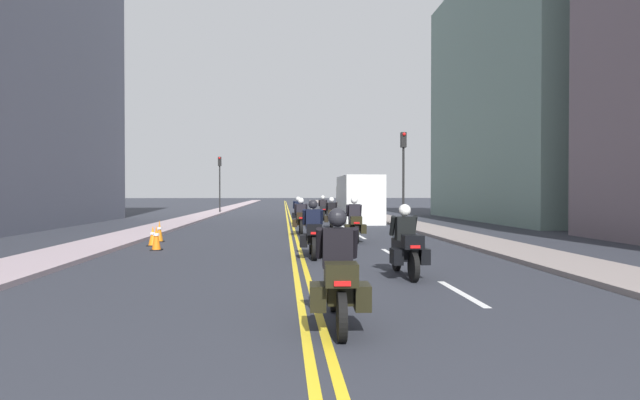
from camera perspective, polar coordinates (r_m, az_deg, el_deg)
The scene contains 22 objects.
ground_plane at distance 48.98m, azimuth -3.63°, elevation -1.31°, with size 264.00×264.00×0.00m, color #2A2D35.
sidewalk_left at distance 49.37m, azimuth -11.29°, elevation -1.23°, with size 2.07×144.00×0.12m, color #A39098.
sidewalk_right at distance 49.47m, azimuth 4.01°, elevation -1.22°, with size 2.07×144.00×0.12m, color gray.
centreline_yellow_inner at distance 48.98m, azimuth -3.77°, elevation -1.30°, with size 0.12×132.00×0.01m, color yellow.
centreline_yellow_outer at distance 48.98m, azimuth -3.49°, elevation -1.30°, with size 0.12×132.00×0.01m, color yellow.
lane_dashes_white at distance 30.17m, azimuth 1.95°, elevation -2.61°, with size 0.14×56.40×0.01m.
building_left_1 at distance 34.27m, azimuth -31.54°, elevation 16.09°, with size 7.80×16.49×21.80m.
building_right_1 at distance 36.41m, azimuth 21.46°, elevation 10.78°, with size 6.75×18.06×16.28m.
motorcycle_0 at distance 6.93m, azimuth 2.00°, elevation -8.67°, with size 0.78×2.22×1.59m.
motorcycle_1 at distance 11.13m, azimuth 9.51°, elevation -5.13°, with size 0.77×2.11×1.55m.
motorcycle_2 at distance 14.26m, azimuth -0.77°, elevation -3.82°, with size 0.76×2.11×1.61m.
motorcycle_3 at distance 18.86m, azimuth 3.84°, elevation -2.67°, with size 0.78×2.28×1.65m.
motorcycle_4 at distance 22.19m, azimuth -2.12°, elevation -2.16°, with size 0.76×2.30×1.59m.
motorcycle_5 at distance 26.09m, azimuth 1.30°, elevation -1.72°, with size 0.78×2.21×1.58m.
motorcycle_6 at distance 29.75m, azimuth -2.43°, elevation -1.41°, with size 0.78×2.09×1.58m.
motorcycle_7 at distance 33.84m, azimuth 0.34°, elevation -1.13°, with size 0.76×2.24×1.62m.
traffic_cone_0 at distance 19.72m, azimuth -17.38°, elevation -3.32°, with size 0.31×0.31×0.79m.
traffic_cone_1 at distance 16.87m, azimuth -17.70°, elevation -4.02°, with size 0.34×0.34×0.78m.
traffic_cone_2 at distance 18.29m, azimuth -18.05°, elevation -3.83°, with size 0.37×0.37×0.67m.
traffic_light_near at distance 27.57m, azimuth 9.24°, elevation 4.22°, with size 0.28×0.38×5.00m.
traffic_light_far at distance 45.82m, azimuth -11.06°, elevation 2.81°, with size 0.28×0.38×4.95m.
parked_truck at distance 31.36m, azimuth 4.24°, elevation -0.16°, with size 2.20×6.50×2.80m.
Camera 1 is at (-0.40, -0.95, 1.79)m, focal length 28.85 mm.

